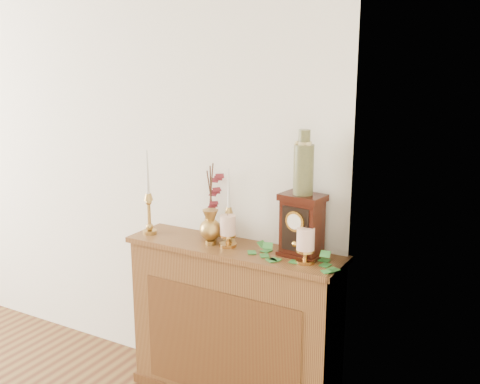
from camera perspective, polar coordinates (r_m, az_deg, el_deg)
The scene contains 10 objects.
console_shelf at distance 3.27m, azimuth -0.67°, elevation -13.73°, with size 1.24×0.34×0.93m.
candlestick_left at distance 3.29m, azimuth -9.25°, elevation -1.50°, with size 0.08×0.08×0.49m.
candlestick_center at distance 3.09m, azimuth -1.14°, elevation -2.78°, with size 0.07×0.07×0.42m.
bud_vase at distance 3.09m, azimuth -3.02°, elevation -3.59°, with size 0.12×0.12×0.20m.
ginger_jar at distance 3.19m, azimuth -2.62°, elevation -1.12°, with size 0.18×0.19×0.44m.
pillar_candle_left at distance 3.05m, azimuth -1.25°, elevation -3.79°, with size 0.10×0.10×0.19m.
pillar_candle_right at distance 2.83m, azimuth 6.67°, elevation -5.22°, with size 0.10×0.10×0.19m.
ivy_garland at distance 2.89m, azimuth 4.38°, elevation -6.55°, with size 0.46×0.17×0.09m.
mantel_clock at distance 2.90m, azimuth 6.29°, elevation -3.46°, with size 0.24×0.18×0.33m.
ceramic_vase at distance 2.83m, azimuth 6.49°, elevation 2.67°, with size 0.10×0.10×0.33m.
Camera 1 is at (2.86, -0.41, 1.94)m, focal length 42.00 mm.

